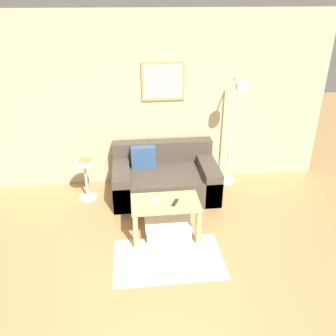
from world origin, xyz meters
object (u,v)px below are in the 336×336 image
at_px(couch, 164,178).
at_px(cell_phone, 156,201).
at_px(storage_bin, 168,229).
at_px(remote_control, 175,202).
at_px(coffee_table, 166,210).
at_px(floor_lamp, 234,126).
at_px(side_table, 86,177).
at_px(book_stack, 85,161).

distance_m(couch, cell_phone, 1.03).
distance_m(storage_bin, remote_control, 0.40).
bearing_deg(coffee_table, floor_lamp, 45.30).
distance_m(side_table, book_stack, 0.26).
distance_m(side_table, remote_control, 1.57).
distance_m(couch, book_stack, 1.17).
relative_size(remote_control, cell_phone, 1.07).
bearing_deg(floor_lamp, book_stack, -176.27).
relative_size(storage_bin, book_stack, 2.75).
xyz_separation_m(coffee_table, cell_phone, (-0.11, 0.04, 0.11)).
bearing_deg(book_stack, cell_phone, -46.12).
xyz_separation_m(remote_control, cell_phone, (-0.22, 0.08, -0.01)).
xyz_separation_m(floor_lamp, book_stack, (-2.15, -0.14, -0.38)).
distance_m(couch, storage_bin, 1.05).
bearing_deg(couch, remote_control, -88.99).
xyz_separation_m(couch, storage_bin, (-0.06, -1.04, -0.16)).
xyz_separation_m(floor_lamp, side_table, (-2.17, -0.13, -0.65)).
distance_m(coffee_table, side_table, 1.45).
bearing_deg(coffee_table, couch, 84.85).
relative_size(couch, storage_bin, 2.66).
bearing_deg(cell_phone, side_table, 122.13).
height_order(couch, floor_lamp, floor_lamp).
relative_size(floor_lamp, cell_phone, 11.89).
height_order(floor_lamp, cell_phone, floor_lamp).
relative_size(book_stack, cell_phone, 1.47).
bearing_deg(cell_phone, book_stack, 121.89).
bearing_deg(remote_control, floor_lamp, 75.77).
distance_m(floor_lamp, book_stack, 2.19).
relative_size(storage_bin, floor_lamp, 0.34).
height_order(coffee_table, floor_lamp, floor_lamp).
distance_m(book_stack, cell_phone, 1.33).
bearing_deg(storage_bin, couch, 86.47).
relative_size(coffee_table, cell_phone, 5.88).
relative_size(floor_lamp, remote_control, 11.10).
bearing_deg(side_table, remote_control, -42.02).
xyz_separation_m(storage_bin, floor_lamp, (1.09, 1.15, 0.90)).
bearing_deg(remote_control, book_stack, 164.40).
bearing_deg(cell_phone, coffee_table, -31.32).
height_order(couch, side_table, couch).
xyz_separation_m(floor_lamp, cell_phone, (-1.23, -1.09, -0.51)).
bearing_deg(floor_lamp, storage_bin, -133.56).
bearing_deg(coffee_table, side_table, 136.15).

